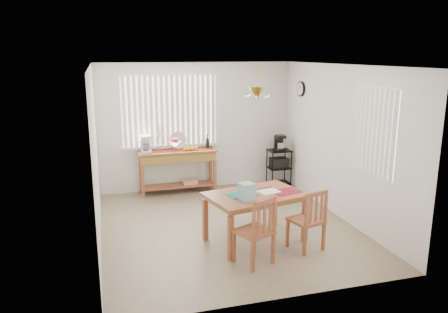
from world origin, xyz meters
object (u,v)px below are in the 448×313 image
object	(u,v)px
sideboard	(178,161)
chair_right	(308,220)
wire_cart	(279,164)
cart_items	(279,143)
chair_left	(256,231)
dining_table	(255,199)

from	to	relation	value
sideboard	chair_right	world-z (taller)	chair_right
wire_cart	cart_items	size ratio (longest dim) A/B	2.43
wire_cart	chair_right	xyz separation A→B (m)	(-0.83, -3.04, -0.02)
sideboard	wire_cart	bearing A→B (deg)	-3.03
chair_left	chair_right	distance (m)	0.89
chair_left	cart_items	bearing A→B (deg)	62.46
wire_cart	chair_left	world-z (taller)	chair_left
sideboard	cart_items	size ratio (longest dim) A/B	4.82
cart_items	dining_table	xyz separation A→B (m)	(-1.46, -2.55, -0.27)
wire_cart	chair_right	world-z (taller)	chair_right
chair_right	cart_items	bearing A→B (deg)	74.77
sideboard	wire_cart	world-z (taller)	sideboard
wire_cart	cart_items	bearing A→B (deg)	90.00
cart_items	wire_cart	bearing A→B (deg)	-90.00
wire_cart	chair_left	distance (m)	3.66
cart_items	dining_table	world-z (taller)	cart_items
cart_items	sideboard	bearing A→B (deg)	177.19
wire_cart	dining_table	world-z (taller)	wire_cart
dining_table	chair_left	xyz separation A→B (m)	(-0.24, -0.70, -0.20)
wire_cart	chair_right	bearing A→B (deg)	-105.27
dining_table	chair_left	bearing A→B (deg)	-108.79
dining_table	sideboard	bearing A→B (deg)	104.57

